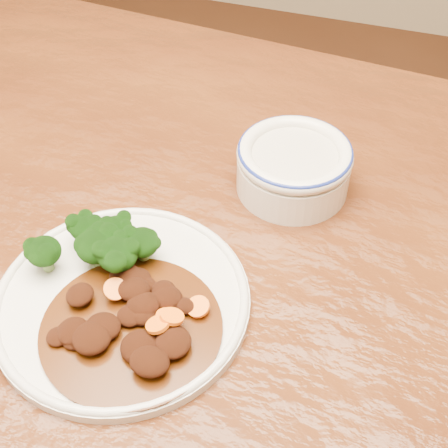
% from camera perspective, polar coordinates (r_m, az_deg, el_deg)
% --- Properties ---
extents(dining_table, '(1.57, 1.03, 0.75)m').
position_cam_1_polar(dining_table, '(0.73, -6.76, -6.07)').
color(dining_table, '#582A0F').
rests_on(dining_table, ground).
extents(dinner_plate, '(0.25, 0.25, 0.02)m').
position_cam_1_polar(dinner_plate, '(0.61, -9.32, -6.89)').
color(dinner_plate, silver).
rests_on(dinner_plate, dining_table).
extents(broccoli_florets, '(0.12, 0.08, 0.04)m').
position_cam_1_polar(broccoli_florets, '(0.63, -11.18, -1.85)').
color(broccoli_florets, '#7BA253').
rests_on(broccoli_florets, dinner_plate).
extents(mince_stew, '(0.17, 0.17, 0.03)m').
position_cam_1_polar(mince_stew, '(0.58, -8.59, -8.75)').
color(mince_stew, '#441E07').
rests_on(mince_stew, dinner_plate).
extents(dip_bowl, '(0.13, 0.13, 0.06)m').
position_cam_1_polar(dip_bowl, '(0.71, 6.39, 5.33)').
color(dip_bowl, silver).
rests_on(dip_bowl, dining_table).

